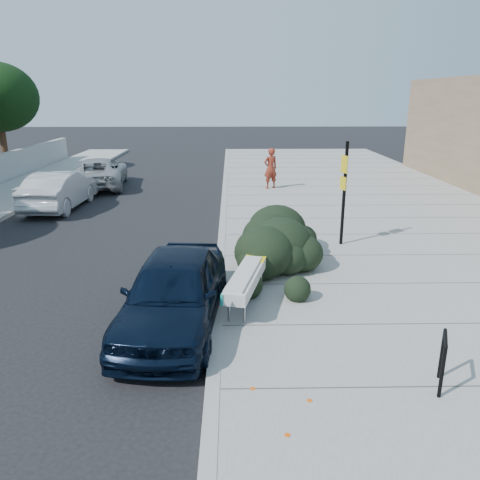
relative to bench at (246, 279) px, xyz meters
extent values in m
plane|color=black|center=(-0.60, -1.00, -0.70)|extent=(120.00, 120.00, 0.00)
cube|color=gray|center=(5.00, 4.00, -0.62)|extent=(11.20, 50.00, 0.15)
cube|color=#9E9E99|center=(-0.60, 4.00, -0.61)|extent=(0.22, 50.00, 0.17)
cylinder|color=#332114|center=(-13.10, 18.00, 0.50)|extent=(0.36, 0.36, 2.40)
cylinder|color=gray|center=(-0.36, -0.81, -0.33)|extent=(0.05, 0.05, 0.43)
cylinder|color=gray|center=(-0.06, -0.88, -0.33)|extent=(0.05, 0.05, 0.43)
cylinder|color=gray|center=(0.07, 0.88, -0.33)|extent=(0.05, 0.05, 0.43)
cylinder|color=gray|center=(0.36, 0.80, -0.33)|extent=(0.05, 0.05, 0.43)
cylinder|color=gray|center=(-0.15, 0.04, -0.14)|extent=(0.46, 1.69, 0.04)
cylinder|color=gray|center=(0.15, -0.04, -0.14)|extent=(0.46, 1.69, 0.04)
cube|color=#B2B2B2|center=(0.00, 0.00, 0.01)|extent=(0.99, 2.32, 0.24)
cube|color=yellow|center=(0.22, 0.87, 0.13)|extent=(0.56, 0.56, 0.02)
cube|color=teal|center=(-0.46, -0.95, 0.01)|extent=(0.11, 0.26, 0.21)
cylinder|color=black|center=(2.69, -3.24, -0.14)|extent=(0.05, 0.05, 0.82)
cylinder|color=black|center=(2.89, -2.76, -0.14)|extent=(0.05, 0.05, 0.82)
cylinder|color=black|center=(2.79, -3.00, 0.27)|extent=(0.26, 0.51, 0.05)
cube|color=black|center=(2.90, 4.00, 0.93)|extent=(0.08, 0.08, 2.96)
cube|color=yellow|center=(2.85, 3.98, 1.79)|extent=(0.11, 0.34, 0.48)
cube|color=yellow|center=(2.85, 3.98, 1.25)|extent=(0.10, 0.31, 0.36)
ellipsoid|color=black|center=(0.90, 1.99, 0.17)|extent=(3.00, 4.24, 1.44)
imported|color=black|center=(-1.40, -0.73, 0.04)|extent=(2.12, 4.47, 1.48)
imported|color=silver|center=(-7.05, 9.33, 0.04)|extent=(1.75, 4.53, 1.47)
imported|color=#A2A5A8|center=(-6.70, 13.84, 0.01)|extent=(3.03, 5.37, 1.41)
imported|color=maroon|center=(1.53, 12.58, 0.38)|extent=(0.80, 0.68, 1.86)
camera|label=1|loc=(-0.30, -8.97, 3.64)|focal=35.00mm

